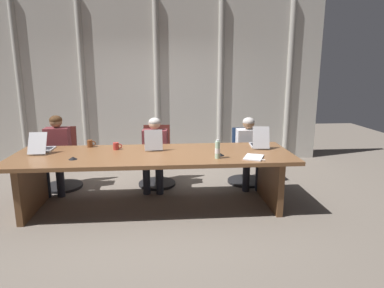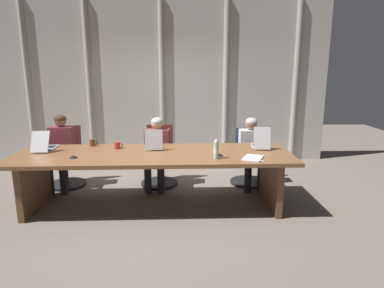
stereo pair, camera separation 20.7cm
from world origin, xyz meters
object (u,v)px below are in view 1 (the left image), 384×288
at_px(coffee_mug_near, 90,144).
at_px(coffee_mug_far, 116,146).
at_px(office_chair_left_end, 62,166).
at_px(laptop_left_end, 42,147).
at_px(office_chair_left_mid, 157,163).
at_px(conference_mic_left_side, 220,154).
at_px(laptop_left_mid, 153,145).
at_px(person_left_mid, 155,149).
at_px(laptop_center, 259,143).
at_px(water_bottle_primary, 217,150).
at_px(person_center, 249,148).
at_px(office_chair_center, 246,162).
at_px(conference_mic_middle, 73,158).
at_px(person_left_end, 57,149).
at_px(spiral_notepad, 254,157).

xyz_separation_m(coffee_mug_near, coffee_mug_far, (0.40, -0.18, -0.00)).
relative_size(office_chair_left_end, coffee_mug_near, 7.64).
xyz_separation_m(laptop_left_end, office_chair_left_mid, (1.54, 0.68, -0.46)).
bearing_deg(conference_mic_left_side, coffee_mug_far, 162.09).
distance_m(laptop_left_mid, coffee_mug_far, 0.52).
xyz_separation_m(laptop_left_end, person_left_mid, (1.52, 0.52, -0.18)).
bearing_deg(laptop_center, office_chair_left_end, 83.47).
distance_m(laptop_center, water_bottle_primary, 0.90).
height_order(laptop_left_end, person_center, person_center).
bearing_deg(office_chair_center, conference_mic_middle, -60.84).
height_order(laptop_left_mid, conference_mic_middle, laptop_left_mid).
xyz_separation_m(laptop_center, person_center, (-0.01, 0.51, -0.20)).
distance_m(water_bottle_primary, conference_mic_middle, 1.82).
distance_m(person_left_mid, coffee_mug_near, 0.98).
bearing_deg(coffee_mug_near, conference_mic_left_side, -19.52).
height_order(laptop_left_mid, laptop_center, laptop_center).
height_order(person_left_end, coffee_mug_far, person_left_end).
relative_size(office_chair_left_end, coffee_mug_far, 7.50).
distance_m(laptop_left_mid, laptop_center, 1.52).
distance_m(person_center, water_bottle_primary, 1.30).
relative_size(laptop_center, conference_mic_middle, 4.08).
bearing_deg(office_chair_left_end, office_chair_left_mid, 85.33).
height_order(person_left_mid, conference_mic_middle, person_left_mid).
height_order(laptop_left_end, laptop_left_mid, laptop_left_mid).
xyz_separation_m(laptop_center, person_left_end, (-3.02, 0.52, -0.16)).
bearing_deg(person_left_mid, laptop_left_end, -66.29).
distance_m(laptop_left_mid, person_center, 1.61).
relative_size(laptop_left_end, water_bottle_primary, 1.97).
bearing_deg(person_center, person_left_mid, -89.52).
height_order(water_bottle_primary, conference_mic_middle, water_bottle_primary).
bearing_deg(water_bottle_primary, office_chair_left_end, 151.61).
relative_size(person_left_mid, coffee_mug_far, 8.78).
bearing_deg(spiral_notepad, water_bottle_primary, -158.13).
height_order(person_left_mid, person_center, person_left_mid).
distance_m(laptop_center, office_chair_center, 0.83).
xyz_separation_m(laptop_left_mid, office_chair_left_end, (-1.48, 0.69, -0.46)).
distance_m(laptop_left_mid, office_chair_left_end, 1.70).
relative_size(laptop_left_mid, office_chair_left_end, 0.39).
relative_size(laptop_left_mid, person_left_mid, 0.34).
distance_m(coffee_mug_near, spiral_notepad, 2.34).
height_order(person_left_mid, water_bottle_primary, person_left_mid).
height_order(laptop_left_mid, spiral_notepad, laptop_left_mid).
distance_m(laptop_left_mid, conference_mic_left_side, 0.98).
height_order(coffee_mug_far, conference_mic_left_side, coffee_mug_far).
distance_m(person_left_mid, spiral_notepad, 1.70).
bearing_deg(person_left_end, laptop_left_mid, 69.73).
relative_size(laptop_left_mid, water_bottle_primary, 1.54).
height_order(laptop_left_mid, office_chair_left_mid, laptop_left_mid).
distance_m(office_chair_left_mid, coffee_mug_near, 1.15).
xyz_separation_m(coffee_mug_far, conference_mic_middle, (-0.47, -0.48, -0.03)).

